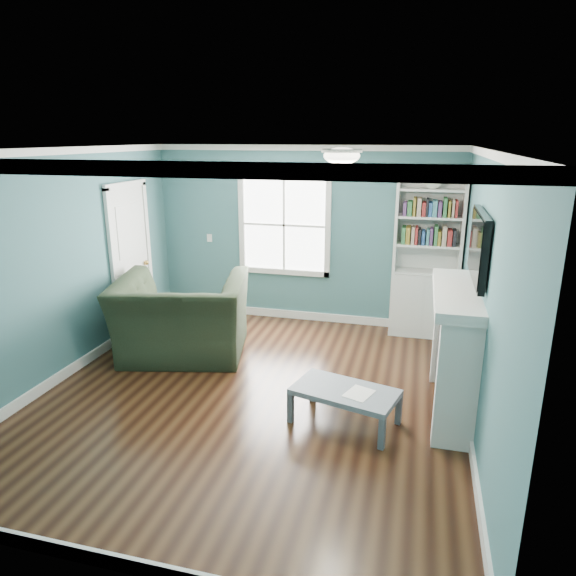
# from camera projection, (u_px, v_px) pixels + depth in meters

# --- Properties ---
(floor) EXTENTS (5.00, 5.00, 0.00)m
(floor) POSITION_uv_depth(u_px,v_px,m) (252.00, 394.00, 5.63)
(floor) COLOR black
(floor) RESTS_ON ground
(room_walls) EXTENTS (5.00, 5.00, 5.00)m
(room_walls) POSITION_uv_depth(u_px,v_px,m) (249.00, 253.00, 5.18)
(room_walls) COLOR #3D6D75
(room_walls) RESTS_ON ground
(trim) EXTENTS (4.50, 5.00, 2.60)m
(trim) POSITION_uv_depth(u_px,v_px,m) (250.00, 286.00, 5.28)
(trim) COLOR white
(trim) RESTS_ON ground
(window) EXTENTS (1.40, 0.06, 1.50)m
(window) POSITION_uv_depth(u_px,v_px,m) (284.00, 225.00, 7.59)
(window) COLOR white
(window) RESTS_ON room_walls
(bookshelf) EXTENTS (0.90, 0.35, 2.31)m
(bookshelf) POSITION_uv_depth(u_px,v_px,m) (425.00, 271.00, 7.07)
(bookshelf) COLOR silver
(bookshelf) RESTS_ON ground
(fireplace) EXTENTS (0.44, 1.58, 1.30)m
(fireplace) POSITION_uv_depth(u_px,v_px,m) (455.00, 353.00, 5.13)
(fireplace) COLOR black
(fireplace) RESTS_ON ground
(tv) EXTENTS (0.06, 1.10, 0.65)m
(tv) POSITION_uv_depth(u_px,v_px,m) (479.00, 246.00, 4.79)
(tv) COLOR black
(tv) RESTS_ON fireplace
(door) EXTENTS (0.12, 0.98, 2.17)m
(door) POSITION_uv_depth(u_px,v_px,m) (131.00, 259.00, 7.16)
(door) COLOR silver
(door) RESTS_ON ground
(ceiling_fixture) EXTENTS (0.38, 0.38, 0.15)m
(ceiling_fixture) POSITION_uv_depth(u_px,v_px,m) (342.00, 155.00, 4.78)
(ceiling_fixture) COLOR white
(ceiling_fixture) RESTS_ON room_walls
(light_switch) EXTENTS (0.08, 0.01, 0.12)m
(light_switch) POSITION_uv_depth(u_px,v_px,m) (210.00, 238.00, 7.95)
(light_switch) COLOR white
(light_switch) RESTS_ON room_walls
(recliner) EXTENTS (1.77, 1.36, 1.38)m
(recliner) POSITION_uv_depth(u_px,v_px,m) (181.00, 304.00, 6.44)
(recliner) COLOR black
(recliner) RESTS_ON ground
(coffee_table) EXTENTS (1.10, 0.78, 0.36)m
(coffee_table) POSITION_uv_depth(u_px,v_px,m) (345.00, 394.00, 4.98)
(coffee_table) COLOR #4F555F
(coffee_table) RESTS_ON ground
(paper_sheet) EXTENTS (0.31, 0.35, 0.00)m
(paper_sheet) POSITION_uv_depth(u_px,v_px,m) (359.00, 393.00, 4.88)
(paper_sheet) COLOR white
(paper_sheet) RESTS_ON coffee_table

